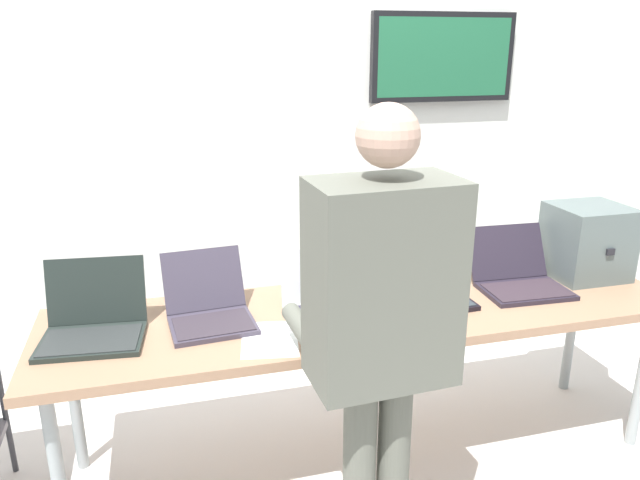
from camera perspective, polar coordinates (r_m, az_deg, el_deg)
name	(u,v)px	position (r m, az deg, el deg)	size (l,w,h in m)	color
ground	(364,457)	(2.96, 4.24, -19.84)	(8.00, 8.00, 0.04)	beige
back_wall	(308,144)	(3.47, -1.17, 9.05)	(8.00, 0.11, 2.49)	silver
workbench	(368,319)	(2.59, 4.60, -7.48)	(2.69, 0.70, 0.73)	#946E53
equipment_box	(587,241)	(3.12, 23.98, -0.11)	(0.34, 0.32, 0.35)	#546161
laptop_station_0	(94,321)	(2.46, -20.67, -7.22)	(0.40, 0.37, 0.28)	black
laptop_station_1	(209,307)	(2.47, -10.48, -6.28)	(0.36, 0.40, 0.25)	#393342
laptop_station_2	(321,299)	(2.51, 0.14, -5.62)	(0.34, 0.32, 0.24)	#B0B1B4
laptop_station_3	(428,287)	(2.67, 10.17, -4.39)	(0.33, 0.31, 0.25)	black
laptop_station_4	(518,276)	(2.90, 18.25, -3.22)	(0.39, 0.40, 0.25)	#251F2B
person	(380,318)	(1.87, 5.74, -7.36)	(0.45, 0.60, 1.65)	#5B5D53
paper_sheet	(270,339)	(2.32, -4.79, -9.34)	(0.26, 0.33, 0.00)	white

